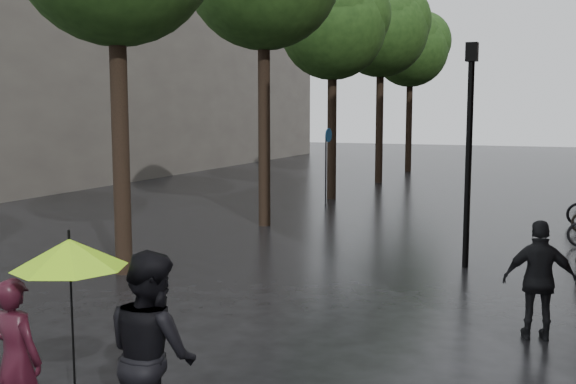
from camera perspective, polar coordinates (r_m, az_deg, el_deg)
The scene contains 8 objects.
bg_building at distance 40.75m, azimuth -16.85°, elevation 12.07°, with size 16.00×30.00×14.00m, color #47423D.
street_trees at distance 21.04m, azimuth 1.13°, elevation 15.74°, with size 4.33×34.03×8.91m.
person_burgundy at distance 6.93m, azimuth -22.04°, elevation -13.06°, with size 0.57×0.38×1.57m, color #320E18.
person_black at distance 6.28m, azimuth -11.41°, elevation -13.29°, with size 0.91×0.71×1.88m, color black.
lime_umbrella at distance 6.33m, azimuth -18.00°, elevation -4.97°, with size 1.03×1.03×1.52m.
pedestrian_walking at distance 9.77m, azimuth 20.54°, elevation -7.00°, with size 0.96×0.40×1.64m, color black.
lamp_post at distance 13.60m, azimuth 15.10°, elevation 4.86°, with size 0.23×0.23×4.40m.
cycle_sign at distance 22.40m, azimuth 3.32°, elevation 3.23°, with size 0.13×0.46×2.53m.
Camera 1 is at (3.65, -3.42, 3.08)m, focal length 42.00 mm.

